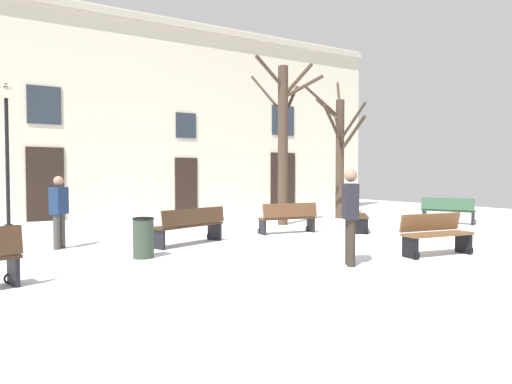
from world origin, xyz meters
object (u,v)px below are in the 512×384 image
at_px(bench_back_to_back_right, 358,215).
at_px(tree_near_facade, 283,138).
at_px(bench_by_litter_bin, 448,210).
at_px(streetlamp, 7,141).
at_px(person_by_shop_door, 59,209).
at_px(tree_foreground, 340,150).
at_px(litter_bin, 143,238).
at_px(person_strolling, 350,212).
at_px(bench_back_to_back_left, 190,225).
at_px(bench_facing_shops, 436,234).
at_px(bench_near_center_tree, 288,218).

bearing_deg(bench_back_to_back_right, tree_near_facade, 61.56).
xyz_separation_m(tree_near_facade, bench_by_litter_bin, (4.90, -2.37, -2.35)).
bearing_deg(streetlamp, person_by_shop_door, -75.71).
relative_size(streetlamp, person_by_shop_door, 2.68).
relative_size(tree_foreground, person_by_shop_door, 3.37).
bearing_deg(bench_back_to_back_right, litter_bin, 139.13).
distance_m(bench_back_to_back_right, person_strolling, 4.98).
xyz_separation_m(bench_by_litter_bin, bench_back_to_back_left, (-8.97, -0.04, 0.00)).
distance_m(bench_by_litter_bin, bench_facing_shops, 6.35).
bearing_deg(bench_back_to_back_right, bench_near_center_tree, 114.94).
relative_size(bench_facing_shops, bench_back_to_back_right, 1.08).
distance_m(tree_near_facade, bench_facing_shops, 6.48).
bearing_deg(streetlamp, bench_facing_shops, -48.42).
distance_m(tree_foreground, bench_back_to_back_right, 4.29).
xyz_separation_m(tree_near_facade, bench_facing_shops, (-0.28, -6.03, -2.36)).
distance_m(bench_by_litter_bin, bench_back_to_back_right, 3.91).
bearing_deg(bench_back_to_back_left, person_by_shop_door, -38.96).
height_order(tree_foreground, person_strolling, tree_foreground).
distance_m(bench_back_to_back_left, bench_back_to_back_right, 5.05).
height_order(bench_back_to_back_left, bench_back_to_back_right, bench_back_to_back_right).
relative_size(bench_back_to_back_left, person_strolling, 1.13).
distance_m(person_strolling, person_by_shop_door, 6.13).
relative_size(tree_near_facade, person_by_shop_door, 3.34).
bearing_deg(person_by_shop_door, tree_foreground, -37.07).
bearing_deg(person_by_shop_door, person_strolling, -96.49).
xyz_separation_m(streetlamp, bench_by_litter_bin, (12.63, -4.73, -2.11)).
relative_size(bench_by_litter_bin, person_by_shop_door, 1.06).
height_order(tree_foreground, streetlamp, tree_foreground).
bearing_deg(bench_by_litter_bin, person_by_shop_door, 58.23).
bearing_deg(bench_back_to_back_left, person_strolling, 92.49).
xyz_separation_m(tree_near_facade, bench_back_to_back_left, (-4.06, -2.41, -2.34)).
bearing_deg(tree_near_facade, bench_back_to_back_right, -67.42).
height_order(streetlamp, bench_by_litter_bin, streetlamp).
xyz_separation_m(bench_back_to_back_right, person_strolling, (-3.41, -3.59, 0.47)).
height_order(litter_bin, person_strolling, person_strolling).
relative_size(tree_foreground, bench_back_to_back_left, 2.76).
xyz_separation_m(tree_foreground, bench_facing_shops, (-3.26, -6.83, -2.12)).
bearing_deg(bench_near_center_tree, bench_back_to_back_left, 15.46).
relative_size(streetlamp, bench_back_to_back_left, 2.19).
bearing_deg(litter_bin, bench_facing_shops, -26.10).
bearing_deg(tree_near_facade, bench_facing_shops, -92.70).
relative_size(streetlamp, bench_facing_shops, 2.68).
relative_size(tree_foreground, streetlamp, 1.26).
bearing_deg(tree_foreground, bench_near_center_tree, -146.33).
height_order(tree_near_facade, person_strolling, tree_near_facade).
relative_size(person_strolling, person_by_shop_door, 1.08).
xyz_separation_m(bench_near_center_tree, bench_facing_shops, (0.75, -4.16, -0.01)).
xyz_separation_m(streetlamp, bench_near_center_tree, (6.69, -4.23, -2.11)).
xyz_separation_m(bench_back_to_back_left, bench_back_to_back_right, (5.05, 0.03, 0.02)).
bearing_deg(person_strolling, bench_back_to_back_right, 165.71).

